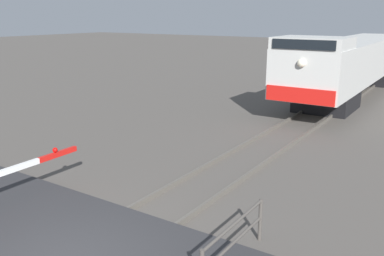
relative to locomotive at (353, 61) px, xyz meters
name	(u,v)px	position (x,y,z in m)	size (l,w,h in m)	color
locomotive	(353,61)	(0.00, 0.00, 0.00)	(3.10, 18.84, 3.74)	black
guard_railing	(235,237)	(2.48, -19.59, -1.37)	(0.08, 2.40, 0.95)	#4C4742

